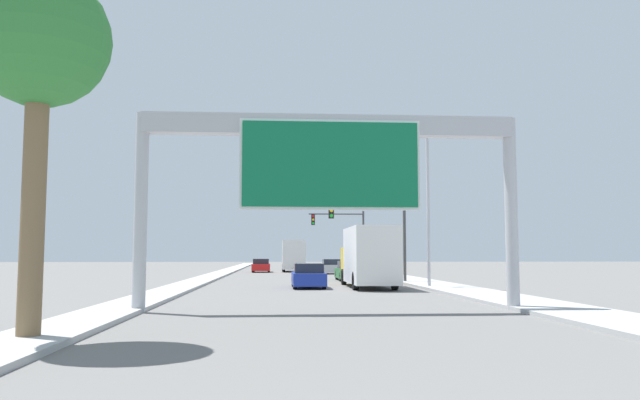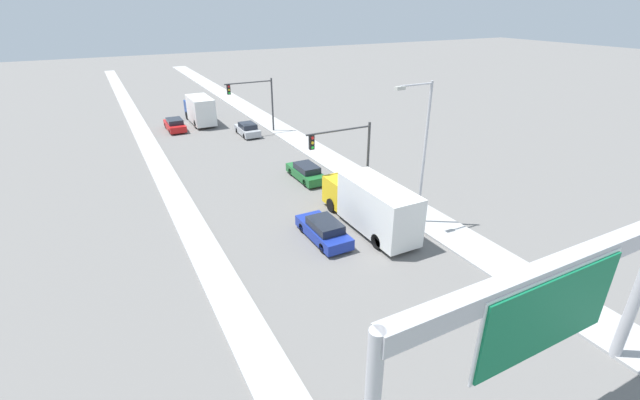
{
  "view_description": "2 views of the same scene",
  "coord_description": "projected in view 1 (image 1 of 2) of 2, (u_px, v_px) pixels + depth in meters",
  "views": [
    {
      "loc": [
        -1.82,
        -3.48,
        1.96
      ],
      "look_at": [
        0.0,
        22.9,
        4.25
      ],
      "focal_mm": 35.0,
      "sensor_mm": 36.0,
      "label": 1
    },
    {
      "loc": [
        -11.42,
        11.54,
        14.01
      ],
      "look_at": [
        0.22,
        33.69,
        2.38
      ],
      "focal_mm": 24.0,
      "sensor_mm": 36.0,
      "label": 2
    }
  ],
  "objects": [
    {
      "name": "car_near_right",
      "position": [
        261.0,
        266.0,
        66.76
      ],
      "size": [
        1.88,
        4.63,
        1.43
      ],
      "color": "red",
      "rests_on": "ground"
    },
    {
      "name": "median_strip_left",
      "position": [
        223.0,
        273.0,
        62.56
      ],
      "size": [
        2.0,
        120.0,
        0.15
      ],
      "color": "#A8A8A8",
      "rests_on": "ground"
    },
    {
      "name": "car_near_center",
      "position": [
        308.0,
        276.0,
        36.03
      ],
      "size": [
        1.84,
        4.69,
        1.41
      ],
      "color": "navy",
      "rests_on": "ground"
    },
    {
      "name": "palm_tree_foreground",
      "position": [
        40.0,
        46.0,
        14.36
      ],
      "size": [
        3.21,
        3.21,
        8.53
      ],
      "color": "brown",
      "rests_on": "ground"
    },
    {
      "name": "street_lamp_right",
      "position": [
        422.0,
        189.0,
        35.91
      ],
      "size": [
        2.78,
        0.28,
        9.7
      ],
      "color": "#B2B2B7",
      "rests_on": "ground"
    },
    {
      "name": "car_near_left",
      "position": [
        331.0,
        267.0,
        61.25
      ],
      "size": [
        1.81,
        4.3,
        1.44
      ],
      "color": "#A5A8AD",
      "rests_on": "ground"
    },
    {
      "name": "car_mid_right",
      "position": [
        349.0,
        271.0,
        45.99
      ],
      "size": [
        1.71,
        4.71,
        1.41
      ],
      "color": "#1E662D",
      "rests_on": "ground"
    },
    {
      "name": "traffic_light_mid_block",
      "position": [
        345.0,
        230.0,
        61.77
      ],
      "size": [
        5.55,
        0.32,
        6.2
      ],
      "color": "#3D3D3F",
      "rests_on": "ground"
    },
    {
      "name": "truck_box_primary",
      "position": [
        293.0,
        256.0,
        68.88
      ],
      "size": [
        2.44,
        7.42,
        3.42
      ],
      "color": "navy",
      "rests_on": "ground"
    },
    {
      "name": "sign_gantry",
      "position": [
        330.0,
        158.0,
        21.64
      ],
      "size": [
        13.35,
        0.73,
        6.8
      ],
      "color": "#B2B2B7",
      "rests_on": "ground"
    },
    {
      "name": "truck_box_secondary",
      "position": [
        368.0,
        257.0,
        36.28
      ],
      "size": [
        2.43,
        8.84,
        3.47
      ],
      "color": "yellow",
      "rests_on": "ground"
    },
    {
      "name": "sidewalk_right",
      "position": [
        371.0,
        272.0,
        63.59
      ],
      "size": [
        3.0,
        120.0,
        0.15
      ],
      "color": "#A8A8A8",
      "rests_on": "ground"
    },
    {
      "name": "traffic_light_near_intersection",
      "position": [
        377.0,
        224.0,
        41.86
      ],
      "size": [
        5.48,
        0.32,
        5.72
      ],
      "color": "#3D3D3F",
      "rests_on": "ground"
    }
  ]
}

